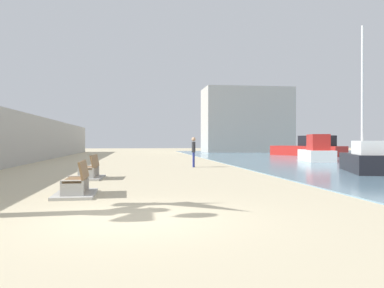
{
  "coord_description": "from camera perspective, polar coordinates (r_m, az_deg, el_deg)",
  "views": [
    {
      "loc": [
        0.12,
        -7.97,
        1.54
      ],
      "look_at": [
        2.75,
        10.89,
        1.4
      ],
      "focal_mm": 37.22,
      "sensor_mm": 36.0,
      "label": 1
    }
  ],
  "objects": [
    {
      "name": "boat_distant",
      "position": [
        31.57,
        17.39,
        -1.02
      ],
      "size": [
        2.96,
        5.63,
        2.0
      ],
      "color": "white",
      "rests_on": "water_bay"
    },
    {
      "name": "ground_plane",
      "position": [
        26.01,
        -8.21,
        -2.98
      ],
      "size": [
        120.0,
        120.0,
        0.0
      ],
      "primitive_type": "plane",
      "color": "#C6B793"
    },
    {
      "name": "bench_far",
      "position": [
        16.81,
        -14.45,
        -4.05
      ],
      "size": [
        1.2,
        2.15,
        0.98
      ],
      "color": "#ADAAA3",
      "rests_on": "ground"
    },
    {
      "name": "boat_nearest",
      "position": [
        20.99,
        23.42,
        -2.02
      ],
      "size": [
        2.91,
        5.07,
        7.19
      ],
      "color": "black",
      "rests_on": "water_bay"
    },
    {
      "name": "person_walking",
      "position": [
        23.41,
        0.24,
        -0.79
      ],
      "size": [
        0.26,
        0.52,
        1.77
      ],
      "color": "navy",
      "rests_on": "ground"
    },
    {
      "name": "seawall",
      "position": [
        27.06,
        -24.31,
        0.74
      ],
      "size": [
        0.8,
        64.0,
        3.41
      ],
      "primitive_type": "cube",
      "color": "#ADAAA3",
      "rests_on": "ground"
    },
    {
      "name": "bench_near",
      "position": [
        11.79,
        -16.23,
        -5.95
      ],
      "size": [
        1.15,
        2.13,
        0.98
      ],
      "color": "#ADAAA3",
      "rests_on": "ground"
    },
    {
      "name": "boat_far_right",
      "position": [
        42.54,
        16.46,
        -0.6
      ],
      "size": [
        5.89,
        8.04,
        2.06
      ],
      "color": "red",
      "rests_on": "water_bay"
    },
    {
      "name": "harbor_building",
      "position": [
        56.16,
        7.83,
        3.37
      ],
      "size": [
        12.0,
        6.0,
        8.88
      ],
      "primitive_type": "cube",
      "color": "#ADAAA3",
      "rests_on": "ground"
    }
  ]
}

